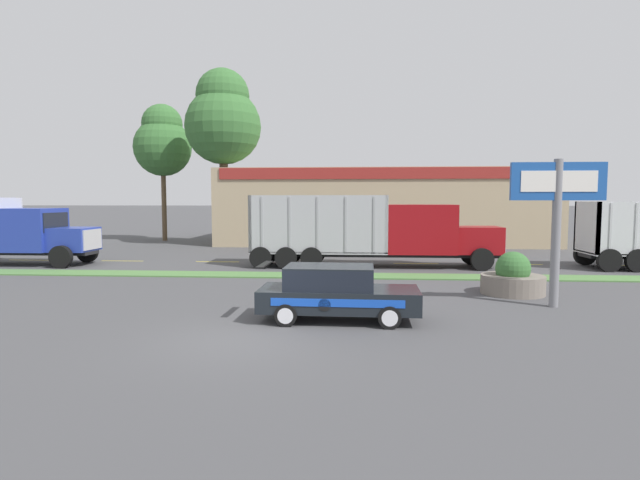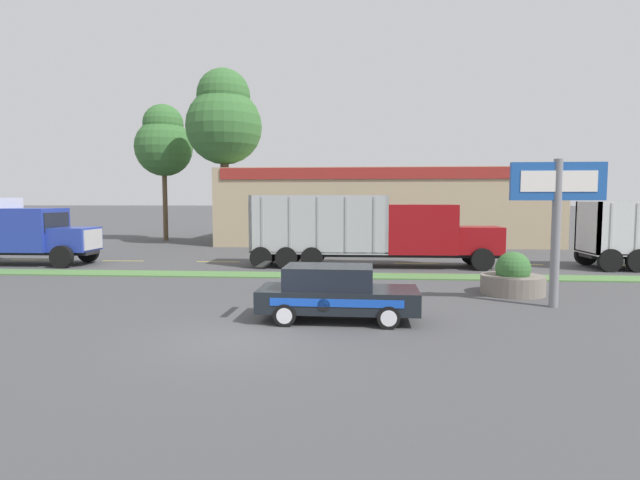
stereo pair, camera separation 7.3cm
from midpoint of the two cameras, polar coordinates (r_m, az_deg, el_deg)
The scene contains 17 objects.
ground_plane at distance 12.54m, azimuth -8.90°, elevation -11.11°, with size 600.00×600.00×0.00m, color #474749.
grass_verge at distance 22.39m, azimuth -2.94°, elevation -4.04°, with size 120.00×1.58×0.06m, color #517F42.
centre_line_1 at distance 32.64m, azimuth -30.09°, elevation -1.98°, with size 2.40×0.14×0.01m, color yellow.
centre_line_2 at distance 29.93m, azimuth -21.52°, elevation -2.22°, with size 2.40×0.14×0.01m, color yellow.
centre_line_3 at distance 28.01m, azimuth -11.51°, elevation -2.44°, with size 2.40×0.14×0.01m, color yellow.
centre_line_4 at distance 27.05m, azimuth -0.42°, elevation -2.59°, with size 2.40×0.14×0.01m, color yellow.
centre_line_5 at distance 27.15m, azimuth 11.03°, elevation -2.65°, with size 2.40×0.14×0.01m, color yellow.
centre_line_6 at distance 28.30m, azimuth 21.96°, elevation -2.61°, with size 2.40×0.14×0.01m, color yellow.
centre_line_7 at distance 30.38m, azimuth 31.72°, elevation -2.49°, with size 2.40×0.14×0.01m, color yellow.
dump_truck_mid at distance 25.49m, azimuth 8.54°, elevation 0.69°, with size 12.54×2.59×3.62m.
dump_truck_trail at distance 30.77m, azimuth -31.74°, elevation 0.60°, with size 10.48×2.77×3.57m.
rally_car at distance 14.10m, azimuth 1.89°, elevation -5.99°, with size 4.49×1.97×1.58m.
store_sign_post at distance 17.26m, azimuth 25.58°, elevation 3.96°, with size 2.89×0.28×4.66m.
stone_planter at distance 19.33m, azimuth 21.26°, elevation -4.17°, with size 2.23×2.23×1.54m.
store_building_backdrop at distance 41.18m, azimuth 7.18°, elevation 3.81°, with size 24.83×12.10×5.70m.
tree_behind_left at distance 38.43m, azimuth -10.88°, elevation 13.37°, with size 5.58×5.58×13.00m.
tree_behind_centre at distance 43.88m, azimuth -17.39°, elevation 10.63°, with size 4.70×4.70×11.25m.
Camera 2 is at (2.82, -11.75, 3.38)m, focal length 28.00 mm.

